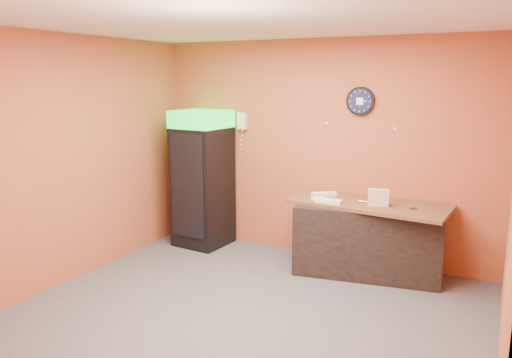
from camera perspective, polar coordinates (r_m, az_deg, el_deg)
The scene contains 14 objects.
floor at distance 5.14m, azimuth -1.13°, elevation -15.22°, with size 4.50×4.50×0.00m, color #47474C.
back_wall at distance 6.49m, azimuth 7.20°, elevation 3.33°, with size 4.50×0.02×2.80m, color #AD5230.
left_wall at distance 6.06m, azimuth -20.30°, elevation 2.14°, with size 0.02×4.00×2.80m, color #AD5230.
ceiling at distance 4.62m, azimuth -1.28°, elevation 17.59°, with size 4.50×4.00×0.02m, color white.
beverage_cooler at distance 6.92m, azimuth -6.29°, elevation -0.19°, with size 0.71×0.72×1.88m.
prep_counter at distance 6.14m, azimuth 12.60°, elevation -6.75°, with size 1.67×0.74×0.83m, color black.
wall_clock at distance 6.24m, azimuth 11.84°, elevation 8.70°, with size 0.35×0.06×0.35m.
wall_phone at distance 6.85m, azimuth -1.61°, elevation 6.64°, with size 0.12×0.11×0.23m.
butcher_paper at distance 6.02m, azimuth 12.78°, elevation -2.79°, with size 1.82×0.80×0.04m, color brown.
sub_roll_stack at distance 5.84m, azimuth 13.81°, elevation -2.08°, with size 0.24×0.13×0.20m.
wrapped_sandwich_left at distance 5.97m, azimuth 7.63°, elevation -2.35°, with size 0.26×0.10×0.04m, color white.
wrapped_sandwich_mid at distance 5.89m, azimuth 8.33°, elevation -2.52°, with size 0.31×0.12×0.04m, color white.
wrapped_sandwich_right at distance 6.23m, azimuth 7.77°, elevation -1.73°, with size 0.30×0.12×0.04m, color white.
kitchen_tool at distance 5.96m, azimuth 13.15°, elevation -2.43°, with size 0.06×0.06×0.06m, color silver.
Camera 1 is at (2.18, -4.04, 2.31)m, focal length 35.00 mm.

